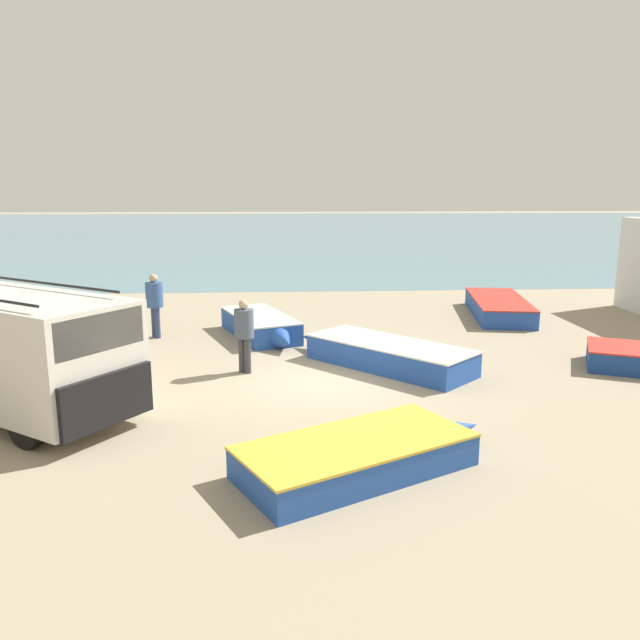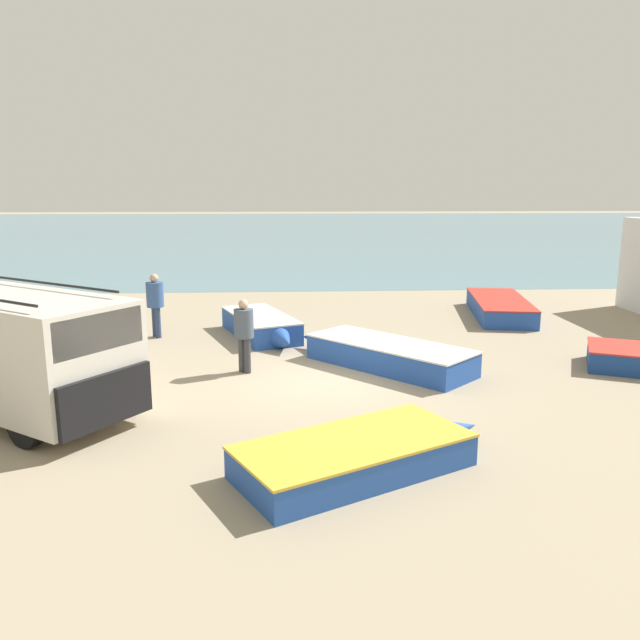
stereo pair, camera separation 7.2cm
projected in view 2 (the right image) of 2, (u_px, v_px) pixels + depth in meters
ground_plane at (329, 381)px, 13.48m from camera, size 200.00×200.00×0.00m
sea_water at (294, 229)px, 64.28m from camera, size 120.00×80.00×0.01m
parked_van at (17, 350)px, 11.26m from camera, size 5.01×4.30×2.37m
fishing_rowboat_0 at (360, 454)px, 9.19m from camera, size 4.17×3.03×0.49m
fishing_rowboat_1 at (499, 306)px, 20.47m from camera, size 2.35×5.45×0.58m
fishing_rowboat_3 at (262, 326)px, 17.47m from camera, size 2.42×4.04×0.62m
fishing_rowboat_4 at (384, 354)px, 14.58m from camera, size 4.06×4.20×0.60m
fishing_rowboat_5 at (35, 319)px, 18.49m from camera, size 4.02×5.08×0.57m
fisherman_0 at (155, 300)px, 17.25m from camera, size 0.47×0.47×1.79m
fisherman_1 at (244, 329)px, 13.93m from camera, size 0.44×0.44×1.68m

